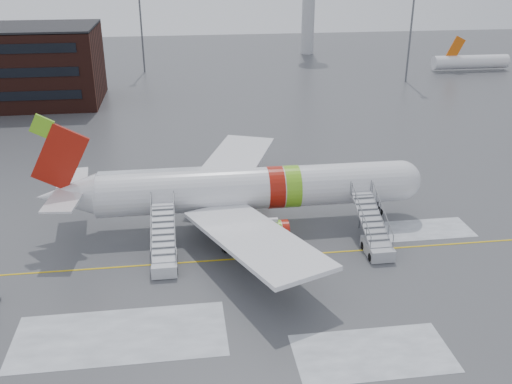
{
  "coord_description": "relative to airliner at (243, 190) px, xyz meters",
  "views": [
    {
      "loc": [
        -1.32,
        -41.86,
        23.72
      ],
      "look_at": [
        4.94,
        3.47,
        4.0
      ],
      "focal_mm": 40.0,
      "sensor_mm": 36.0,
      "label": 1
    }
  ],
  "objects": [
    {
      "name": "ground",
      "position": [
        -3.99,
        -5.47,
        -3.42
      ],
      "size": [
        260.0,
        260.0,
        0.0
      ],
      "primitive_type": "plane",
      "color": "#494C4F",
      "rests_on": "ground"
    },
    {
      "name": "light_mast_far_ne",
      "position": [
        38.01,
        56.53,
        10.42
      ],
      "size": [
        1.2,
        1.2,
        24.25
      ],
      "color": "#595B60",
      "rests_on": "ground"
    },
    {
      "name": "airstair_fwd",
      "position": [
        10.48,
        -6.54,
        -2.35
      ],
      "size": [
        2.05,
        7.7,
        3.48
      ],
      "color": "#A6A8AD",
      "rests_on": "ground"
    },
    {
      "name": "distant_aircraft",
      "position": [
        58.51,
        58.53,
        -3.42
      ],
      "size": [
        35.0,
        18.0,
        8.0
      ],
      "primitive_type": null,
      "color": "#D8590C",
      "rests_on": "ground"
    },
    {
      "name": "airliner",
      "position": [
        0.0,
        0.0,
        0.0
      ],
      "size": [
        35.03,
        32.97,
        11.18
      ],
      "color": "silver",
      "rests_on": "ground"
    },
    {
      "name": "light_mast_far_n",
      "position": [
        -11.99,
        72.53,
        10.42
      ],
      "size": [
        1.2,
        1.2,
        24.25
      ],
      "color": "#595B60",
      "rests_on": "ground"
    },
    {
      "name": "pushback_tug",
      "position": [
        -1.1,
        -4.85,
        -2.75
      ],
      "size": [
        2.93,
        2.5,
        1.51
      ],
      "color": "black",
      "rests_on": "ground"
    },
    {
      "name": "airstair_aft",
      "position": [
        -7.15,
        -6.54,
        -2.35
      ],
      "size": [
        2.05,
        7.7,
        3.48
      ],
      "color": "silver",
      "rests_on": "ground"
    }
  ]
}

